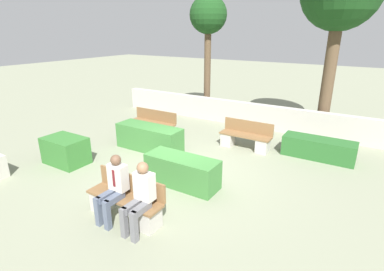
{
  "coord_description": "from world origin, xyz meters",
  "views": [
    {
      "loc": [
        4.12,
        -6.04,
        3.62
      ],
      "look_at": [
        0.07,
        0.5,
        0.9
      ],
      "focal_mm": 28.0,
      "sensor_mm": 36.0,
      "label": 1
    }
  ],
  "objects_px": {
    "bench_front": "(126,203)",
    "tree_leftmost": "(208,19)",
    "bench_left_side": "(153,126)",
    "person_seated_woman": "(140,194)",
    "bench_right_side": "(245,139)",
    "person_seated_man": "(114,185)"
  },
  "relations": [
    {
      "from": "bench_front",
      "to": "tree_leftmost",
      "type": "xyz_separation_m",
      "value": [
        -2.56,
        7.95,
        3.71
      ]
    },
    {
      "from": "bench_front",
      "to": "bench_left_side",
      "type": "height_order",
      "value": "same"
    },
    {
      "from": "tree_leftmost",
      "to": "bench_left_side",
      "type": "bearing_deg",
      "value": -93.42
    },
    {
      "from": "bench_left_side",
      "to": "person_seated_woman",
      "type": "xyz_separation_m",
      "value": [
        3.32,
        -4.46,
        0.42
      ]
    },
    {
      "from": "bench_left_side",
      "to": "tree_leftmost",
      "type": "xyz_separation_m",
      "value": [
        0.22,
        3.63,
        3.71
      ]
    },
    {
      "from": "bench_left_side",
      "to": "tree_leftmost",
      "type": "distance_m",
      "value": 5.2
    },
    {
      "from": "bench_left_side",
      "to": "bench_right_side",
      "type": "relative_size",
      "value": 1.09
    },
    {
      "from": "tree_leftmost",
      "to": "bench_front",
      "type": "bearing_deg",
      "value": -72.13
    },
    {
      "from": "person_seated_woman",
      "to": "tree_leftmost",
      "type": "bearing_deg",
      "value": 110.97
    },
    {
      "from": "bench_front",
      "to": "person_seated_woman",
      "type": "relative_size",
      "value": 1.25
    },
    {
      "from": "bench_front",
      "to": "person_seated_woman",
      "type": "distance_m",
      "value": 0.7
    },
    {
      "from": "bench_front",
      "to": "person_seated_woman",
      "type": "height_order",
      "value": "person_seated_woman"
    },
    {
      "from": "bench_front",
      "to": "bench_right_side",
      "type": "relative_size",
      "value": 1.03
    },
    {
      "from": "bench_right_side",
      "to": "person_seated_man",
      "type": "distance_m",
      "value": 5.03
    },
    {
      "from": "bench_left_side",
      "to": "person_seated_man",
      "type": "xyz_separation_m",
      "value": [
        2.64,
        -4.46,
        0.41
      ]
    },
    {
      "from": "bench_right_side",
      "to": "tree_leftmost",
      "type": "xyz_separation_m",
      "value": [
        -3.17,
        3.13,
        3.71
      ]
    },
    {
      "from": "bench_right_side",
      "to": "person_seated_woman",
      "type": "height_order",
      "value": "person_seated_woman"
    },
    {
      "from": "person_seated_man",
      "to": "bench_right_side",
      "type": "bearing_deg",
      "value": 81.49
    },
    {
      "from": "bench_right_side",
      "to": "tree_leftmost",
      "type": "height_order",
      "value": "tree_leftmost"
    },
    {
      "from": "bench_right_side",
      "to": "person_seated_woman",
      "type": "distance_m",
      "value": 4.98
    },
    {
      "from": "bench_right_side",
      "to": "tree_leftmost",
      "type": "bearing_deg",
      "value": 125.72
    },
    {
      "from": "person_seated_woman",
      "to": "tree_leftmost",
      "type": "distance_m",
      "value": 9.27
    }
  ]
}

